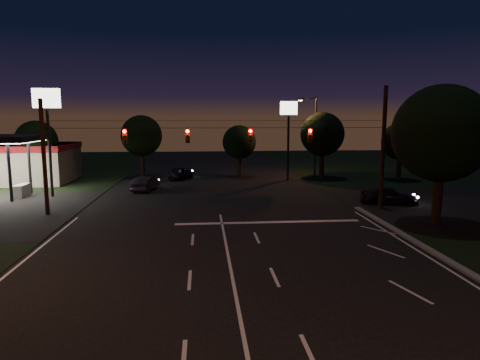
{
  "coord_description": "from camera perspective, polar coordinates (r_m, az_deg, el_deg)",
  "views": [
    {
      "loc": [
        -1.21,
        -15.2,
        6.75
      ],
      "look_at": [
        1.04,
        10.13,
        3.0
      ],
      "focal_mm": 32.0,
      "sensor_mm": 36.0,
      "label": 1
    }
  ],
  "objects": [
    {
      "name": "tree_far_a",
      "position": [
        48.39,
        -25.45,
        4.62
      ],
      "size": [
        4.2,
        4.2,
        6.42
      ],
      "color": "black",
      "rests_on": "ground"
    },
    {
      "name": "ground",
      "position": [
        16.68,
        -0.5,
        -15.48
      ],
      "size": [
        140.0,
        140.0,
        0.0
      ],
      "primitive_type": "plane",
      "color": "black",
      "rests_on": "ground"
    },
    {
      "name": "tree_far_c",
      "position": [
        48.58,
        -0.08,
        5.02
      ],
      "size": [
        3.8,
        3.8,
        5.86
      ],
      "color": "black",
      "rests_on": "ground"
    },
    {
      "name": "pole_sign_left_near",
      "position": [
        39.34,
        -24.31,
        7.99
      ],
      "size": [
        2.2,
        0.3,
        9.1
      ],
      "color": "black",
      "rests_on": "ground"
    },
    {
      "name": "signal_span",
      "position": [
        30.22,
        -2.8,
        6.01
      ],
      "size": [
        24.0,
        0.4,
        1.56
      ],
      "color": "black",
      "rests_on": "ground"
    },
    {
      "name": "pole_sign_right",
      "position": [
        46.14,
        6.49,
        7.7
      ],
      "size": [
        1.8,
        0.3,
        8.4
      ],
      "color": "black",
      "rests_on": "ground"
    },
    {
      "name": "cross_street_right",
      "position": [
        38.33,
        28.66,
        -2.8
      ],
      "size": [
        20.0,
        16.0,
        0.02
      ],
      "primitive_type": "cube",
      "color": "black",
      "rests_on": "ground"
    },
    {
      "name": "tree_far_d",
      "position": [
        48.23,
        10.9,
        5.95
      ],
      "size": [
        4.8,
        4.8,
        7.3
      ],
      "color": "black",
      "rests_on": "ground"
    },
    {
      "name": "street_light_right_far",
      "position": [
        48.84,
        9.75,
        6.5
      ],
      "size": [
        2.2,
        0.35,
        9.0
      ],
      "color": "black",
      "rests_on": "ground"
    },
    {
      "name": "utility_pole_left",
      "position": [
        32.78,
        -24.25,
        -4.25
      ],
      "size": [
        0.28,
        0.28,
        8.0
      ],
      "primitive_type": "cylinder",
      "color": "black",
      "rests_on": "ground"
    },
    {
      "name": "car_cross",
      "position": [
        35.42,
        19.24,
        -2.02
      ],
      "size": [
        4.72,
        2.82,
        1.28
      ],
      "primitive_type": "imported",
      "rotation": [
        0.0,
        0.0,
        1.32
      ],
      "color": "black",
      "rests_on": "ground"
    },
    {
      "name": "tree_far_b",
      "position": [
        49.84,
        -12.95,
        5.72
      ],
      "size": [
        4.6,
        4.6,
        6.98
      ],
      "color": "black",
      "rests_on": "ground"
    },
    {
      "name": "car_oncoming_a",
      "position": [
        47.39,
        -7.91,
        0.97
      ],
      "size": [
        2.91,
        4.39,
        1.39
      ],
      "primitive_type": "imported",
      "rotation": [
        0.0,
        0.0,
        2.8
      ],
      "color": "black",
      "rests_on": "ground"
    },
    {
      "name": "tree_far_e",
      "position": [
        49.21,
        20.55,
        4.79
      ],
      "size": [
        4.0,
        4.0,
        6.18
      ],
      "color": "black",
      "rests_on": "ground"
    },
    {
      "name": "utility_pole_right",
      "position": [
        33.65,
        18.19,
        -3.61
      ],
      "size": [
        0.3,
        0.3,
        9.0
      ],
      "primitive_type": "cylinder",
      "color": "black",
      "rests_on": "ground"
    },
    {
      "name": "car_oncoming_b",
      "position": [
        40.39,
        -12.5,
        -0.47
      ],
      "size": [
        2.2,
        4.27,
        1.34
      ],
      "primitive_type": "imported",
      "rotation": [
        0.0,
        0.0,
        2.94
      ],
      "color": "black",
      "rests_on": "ground"
    },
    {
      "name": "stop_bar",
      "position": [
        27.86,
        3.78,
        -5.64
      ],
      "size": [
        12.0,
        0.5,
        0.01
      ],
      "primitive_type": "cube",
      "color": "silver",
      "rests_on": "ground"
    },
    {
      "name": "tree_right_near",
      "position": [
        29.36,
        25.17,
        5.5
      ],
      "size": [
        6.0,
        6.0,
        8.76
      ],
      "color": "black",
      "rests_on": "ground"
    },
    {
      "name": "gas_station",
      "position": [
        50.24,
        -29.36,
        2.32
      ],
      "size": [
        14.2,
        16.1,
        5.25
      ],
      "color": "gray",
      "rests_on": "ground"
    }
  ]
}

